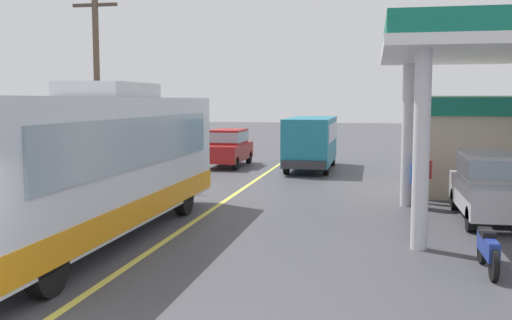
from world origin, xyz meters
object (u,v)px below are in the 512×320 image
object	(u,v)px
coach_bus_main	(93,167)
pedestrian_near_pump	(419,178)
car_at_pump	(492,183)
motorcycle_parked_forecourt	(488,249)
minibus_opposing_lane	(311,138)
pedestrian_by_shop	(423,174)
car_trailing_behind_bus	(228,146)

from	to	relation	value
coach_bus_main	pedestrian_near_pump	xyz separation A→B (m)	(7.74, 5.49, -0.79)
coach_bus_main	pedestrian_near_pump	world-z (taller)	coach_bus_main
car_at_pump	pedestrian_near_pump	world-z (taller)	car_at_pump
coach_bus_main	motorcycle_parked_forecourt	world-z (taller)	coach_bus_main
coach_bus_main	minibus_opposing_lane	world-z (taller)	coach_bus_main
minibus_opposing_lane	motorcycle_parked_forecourt	world-z (taller)	minibus_opposing_lane
pedestrian_near_pump	pedestrian_by_shop	world-z (taller)	same
pedestrian_by_shop	minibus_opposing_lane	bearing A→B (deg)	117.70
car_at_pump	pedestrian_by_shop	bearing A→B (deg)	123.40
minibus_opposing_lane	car_trailing_behind_bus	distance (m)	4.24
minibus_opposing_lane	pedestrian_by_shop	world-z (taller)	minibus_opposing_lane
coach_bus_main	minibus_opposing_lane	distance (m)	15.49
car_at_pump	car_trailing_behind_bus	bearing A→B (deg)	131.69
minibus_opposing_lane	motorcycle_parked_forecourt	bearing A→B (deg)	-72.47
pedestrian_by_shop	car_trailing_behind_bus	distance (m)	12.48
minibus_opposing_lane	pedestrian_near_pump	bearing A→B (deg)	-66.15
pedestrian_by_shop	pedestrian_near_pump	bearing A→B (deg)	-99.41
motorcycle_parked_forecourt	car_trailing_behind_bus	xyz separation A→B (m)	(-9.23, 16.60, 0.57)
car_at_pump	pedestrian_near_pump	size ratio (longest dim) A/B	2.53
motorcycle_parked_forecourt	pedestrian_by_shop	size ratio (longest dim) A/B	1.08
coach_bus_main	car_at_pump	xyz separation A→B (m)	(9.54, 4.21, -0.71)
pedestrian_near_pump	coach_bus_main	bearing A→B (deg)	-144.64
coach_bus_main	motorcycle_parked_forecourt	bearing A→B (deg)	-6.14
minibus_opposing_lane	car_trailing_behind_bus	size ratio (longest dim) A/B	1.46
minibus_opposing_lane	pedestrian_near_pump	size ratio (longest dim) A/B	3.69
coach_bus_main	car_trailing_behind_bus	distance (m)	15.71
car_at_pump	car_trailing_behind_bus	world-z (taller)	same
car_at_pump	pedestrian_near_pump	bearing A→B (deg)	144.47
car_at_pump	pedestrian_near_pump	xyz separation A→B (m)	(-1.80, 1.28, -0.08)
minibus_opposing_lane	pedestrian_by_shop	distance (m)	9.55
coach_bus_main	motorcycle_parked_forecourt	size ratio (longest dim) A/B	6.13
motorcycle_parked_forecourt	pedestrian_by_shop	distance (m)	7.61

